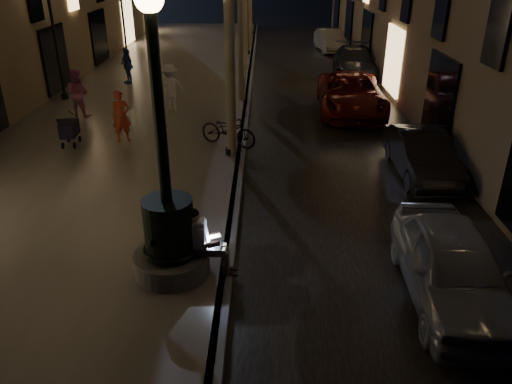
{
  "coord_description": "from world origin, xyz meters",
  "views": [
    {
      "loc": [
        0.7,
        -5.74,
        5.62
      ],
      "look_at": [
        0.55,
        3.0,
        1.39
      ],
      "focal_mm": 35.0,
      "sensor_mm": 36.0,
      "label": 1
    }
  ],
  "objects_px": {
    "lamp_curb_b": "(241,15)",
    "stroller": "(69,129)",
    "lamp_curb_a": "(228,49)",
    "lamp_left_b": "(52,21)",
    "pedestrian_blue": "(127,66)",
    "fountain_lamppost": "(169,224)",
    "car_third": "(351,94)",
    "pedestrian_red": "(121,117)",
    "bicycle": "(228,130)",
    "car_front": "(452,266)",
    "pedestrian_pink": "(78,93)",
    "pedestrian_white": "(170,88)",
    "car_fifth": "(330,40)",
    "seated_man_laptop": "(204,239)",
    "car_rear": "(354,62)",
    "car_second": "(422,155)"
  },
  "relations": [
    {
      "from": "car_front",
      "to": "pedestrian_blue",
      "type": "height_order",
      "value": "pedestrian_blue"
    },
    {
      "from": "car_front",
      "to": "stroller",
      "type": "bearing_deg",
      "value": 144.62
    },
    {
      "from": "car_second",
      "to": "pedestrian_blue",
      "type": "relative_size",
      "value": 2.34
    },
    {
      "from": "lamp_left_b",
      "to": "car_front",
      "type": "height_order",
      "value": "lamp_left_b"
    },
    {
      "from": "car_second",
      "to": "pedestrian_blue",
      "type": "distance_m",
      "value": 14.27
    },
    {
      "from": "lamp_curb_a",
      "to": "lamp_curb_b",
      "type": "xyz_separation_m",
      "value": [
        0.0,
        8.0,
        0.0
      ]
    },
    {
      "from": "lamp_curb_a",
      "to": "bicycle",
      "type": "relative_size",
      "value": 2.55
    },
    {
      "from": "lamp_curb_b",
      "to": "stroller",
      "type": "xyz_separation_m",
      "value": [
        -4.95,
        -7.34,
        -2.5
      ]
    },
    {
      "from": "stroller",
      "to": "car_fifth",
      "type": "relative_size",
      "value": 0.27
    },
    {
      "from": "lamp_left_b",
      "to": "car_second",
      "type": "height_order",
      "value": "lamp_left_b"
    },
    {
      "from": "car_rear",
      "to": "pedestrian_pink",
      "type": "relative_size",
      "value": 2.81
    },
    {
      "from": "pedestrian_red",
      "to": "bicycle",
      "type": "distance_m",
      "value": 3.36
    },
    {
      "from": "seated_man_laptop",
      "to": "pedestrian_pink",
      "type": "bearing_deg",
      "value": 119.98
    },
    {
      "from": "stroller",
      "to": "bicycle",
      "type": "relative_size",
      "value": 0.56
    },
    {
      "from": "pedestrian_pink",
      "to": "car_front",
      "type": "bearing_deg",
      "value": 147.86
    },
    {
      "from": "stroller",
      "to": "car_front",
      "type": "distance_m",
      "value": 11.65
    },
    {
      "from": "lamp_curb_b",
      "to": "stroller",
      "type": "distance_m",
      "value": 9.2
    },
    {
      "from": "car_second",
      "to": "car_third",
      "type": "height_order",
      "value": "car_third"
    },
    {
      "from": "car_third",
      "to": "bicycle",
      "type": "bearing_deg",
      "value": -132.88
    },
    {
      "from": "lamp_curb_b",
      "to": "car_rear",
      "type": "relative_size",
      "value": 1.01
    },
    {
      "from": "lamp_left_b",
      "to": "lamp_curb_b",
      "type": "bearing_deg",
      "value": 15.73
    },
    {
      "from": "bicycle",
      "to": "pedestrian_blue",
      "type": "bearing_deg",
      "value": 59.42
    },
    {
      "from": "car_front",
      "to": "car_rear",
      "type": "relative_size",
      "value": 0.82
    },
    {
      "from": "stroller",
      "to": "pedestrian_blue",
      "type": "height_order",
      "value": "pedestrian_blue"
    },
    {
      "from": "lamp_curb_b",
      "to": "car_third",
      "type": "height_order",
      "value": "lamp_curb_b"
    },
    {
      "from": "car_front",
      "to": "pedestrian_pink",
      "type": "xyz_separation_m",
      "value": [
        -9.98,
        10.11,
        0.38
      ]
    },
    {
      "from": "fountain_lamppost",
      "to": "car_fifth",
      "type": "distance_m",
      "value": 24.74
    },
    {
      "from": "stroller",
      "to": "pedestrian_pink",
      "type": "distance_m",
      "value": 3.13
    },
    {
      "from": "pedestrian_blue",
      "to": "car_front",
      "type": "bearing_deg",
      "value": -10.66
    },
    {
      "from": "seated_man_laptop",
      "to": "pedestrian_white",
      "type": "xyz_separation_m",
      "value": [
        -2.38,
        10.38,
        0.17
      ]
    },
    {
      "from": "lamp_curb_a",
      "to": "pedestrian_red",
      "type": "bearing_deg",
      "value": 162.64
    },
    {
      "from": "pedestrian_pink",
      "to": "bicycle",
      "type": "height_order",
      "value": "pedestrian_pink"
    },
    {
      "from": "pedestrian_pink",
      "to": "bicycle",
      "type": "relative_size",
      "value": 0.9
    },
    {
      "from": "fountain_lamppost",
      "to": "lamp_curb_b",
      "type": "height_order",
      "value": "fountain_lamppost"
    },
    {
      "from": "car_fifth",
      "to": "pedestrian_white",
      "type": "distance_m",
      "value": 15.62
    },
    {
      "from": "lamp_curb_a",
      "to": "lamp_left_b",
      "type": "relative_size",
      "value": 1.0
    },
    {
      "from": "car_third",
      "to": "pedestrian_pink",
      "type": "bearing_deg",
      "value": -169.38
    },
    {
      "from": "car_front",
      "to": "pedestrian_blue",
      "type": "distance_m",
      "value": 17.83
    },
    {
      "from": "car_fifth",
      "to": "bicycle",
      "type": "xyz_separation_m",
      "value": [
        -5.14,
        -17.31,
        0.05
      ]
    },
    {
      "from": "stroller",
      "to": "pedestrian_white",
      "type": "relative_size",
      "value": 0.61
    },
    {
      "from": "car_second",
      "to": "car_rear",
      "type": "distance_m",
      "value": 12.22
    },
    {
      "from": "fountain_lamppost",
      "to": "car_third",
      "type": "xyz_separation_m",
      "value": [
        5.0,
        11.0,
        -0.5
      ]
    },
    {
      "from": "seated_man_laptop",
      "to": "pedestrian_blue",
      "type": "height_order",
      "value": "pedestrian_blue"
    },
    {
      "from": "bicycle",
      "to": "lamp_curb_b",
      "type": "bearing_deg",
      "value": 26.07
    },
    {
      "from": "fountain_lamppost",
      "to": "lamp_curb_b",
      "type": "xyz_separation_m",
      "value": [
        0.7,
        14.0,
        2.02
      ]
    },
    {
      "from": "pedestrian_white",
      "to": "bicycle",
      "type": "bearing_deg",
      "value": 95.05
    },
    {
      "from": "fountain_lamppost",
      "to": "lamp_left_b",
      "type": "bearing_deg",
      "value": 118.07
    },
    {
      "from": "car_third",
      "to": "pedestrian_blue",
      "type": "distance_m",
      "value": 10.16
    },
    {
      "from": "car_front",
      "to": "pedestrian_blue",
      "type": "relative_size",
      "value": 2.43
    },
    {
      "from": "fountain_lamppost",
      "to": "lamp_left_b",
      "type": "relative_size",
      "value": 1.08
    }
  ]
}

